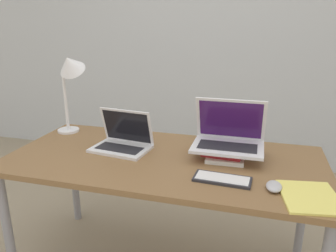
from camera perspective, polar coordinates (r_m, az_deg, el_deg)
The scene contains 9 objects.
wall_back at distance 3.34m, azimuth 8.03°, elevation 16.21°, with size 8.00×0.05×2.70m.
desk at distance 1.80m, azimuth -0.73°, elevation -7.52°, with size 1.69×0.80×0.73m.
laptop_left at distance 1.89m, azimuth -7.90°, elevation -2.63°, with size 0.34×0.26×0.22m.
book_stack at distance 1.80m, azimuth 9.85°, elevation -4.41°, with size 0.22×0.27×0.06m.
laptop_on_books at distance 1.78m, azimuth 10.50°, elevation -1.99°, with size 0.37×0.26×0.26m.
wireless_keyboard at distance 1.55m, azimuth 9.44°, elevation -9.10°, with size 0.27×0.13×0.01m.
mouse at distance 1.52m, azimuth 17.97°, elevation -9.97°, with size 0.07×0.10×0.03m.
notepad at distance 1.51m, azimuth 23.52°, elevation -11.29°, with size 0.27×0.30×0.01m.
desk_lamp at distance 2.13m, azimuth -16.79°, elevation 8.84°, with size 0.23×0.20×0.54m.
Camera 1 is at (0.46, -1.16, 1.43)m, focal length 35.00 mm.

